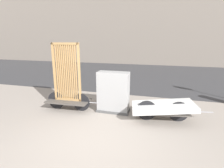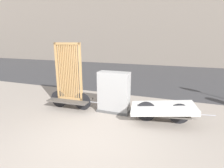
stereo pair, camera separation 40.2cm
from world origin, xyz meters
TOP-DOWN VIEW (x-y plane):
  - ground_plane at (0.00, 0.00)m, footprint 60.00×60.00m
  - road_strip at (0.00, 8.88)m, footprint 56.00×10.06m
  - bike_cart_with_bedframe at (-1.54, 1.66)m, footprint 2.17×0.80m
  - bike_cart_with_mattress at (1.55, 1.66)m, footprint 2.34×1.20m
  - utility_cabinet at (-0.03, 1.92)m, footprint 1.07×0.48m

SIDE VIEW (x-z plane):
  - ground_plane at x=0.00m, z-range 0.00..0.00m
  - road_strip at x=0.00m, z-range 0.00..0.01m
  - bike_cart_with_mattress at x=1.55m, z-range 0.11..0.71m
  - utility_cabinet at x=-0.03m, z-range -0.04..1.30m
  - bike_cart_with_bedframe at x=-1.54m, z-range -0.33..1.92m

